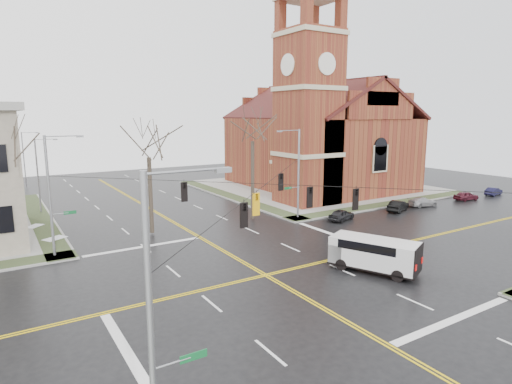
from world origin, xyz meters
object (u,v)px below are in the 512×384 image
streetlight_north_a (39,173)px  parked_car_a (341,215)px  signal_pole_ne (297,171)px  tree_nw_far (11,155)px  parked_car_d (466,196)px  cargo_van (371,252)px  signal_pole_sw (156,315)px  parked_car_b (398,206)px  tree_nw_near (149,152)px  signal_pole_nw (52,192)px  church (316,130)px  streetlight_north_b (25,157)px  tree_ne (253,136)px  parked_car_e (494,191)px  parked_car_c (423,202)px

streetlight_north_a → parked_car_a: bearing=-37.5°
signal_pole_ne → tree_nw_far: (-24.92, 1.72, 2.78)m
parked_car_d → tree_nw_far: bearing=90.9°
cargo_van → parked_car_a: 14.14m
signal_pole_sw → cargo_van: size_ratio=1.43×
cargo_van → parked_car_b: (16.40, 11.31, -0.72)m
parked_car_a → tree_nw_near: bearing=56.7°
signal_pole_ne → tree_nw_near: tree_nw_near is taller
signal_pole_nw → tree_nw_far: tree_nw_far is taller
church → parked_car_d: size_ratio=8.18×
streetlight_north_b → signal_pole_sw: bearing=-90.6°
signal_pole_nw → tree_nw_near: 8.76m
cargo_van → tree_ne: tree_ne is taller
streetlight_north_b → cargo_van: size_ratio=1.27×
parked_car_a → tree_nw_far: (-28.36, 4.72, 7.14)m
parked_car_e → parked_car_a: bearing=81.2°
streetlight_north_b → parked_car_b: 52.21m
streetlight_north_a → streetlight_north_b: same height
tree_nw_far → church: bearing=16.8°
streetlight_north_a → streetlight_north_b: bearing=90.0°
parked_car_b → parked_car_c: 4.48m
parked_car_a → tree_nw_far: 29.63m
tree_nw_far → signal_pole_ne: bearing=-4.0°
streetlight_north_b → cargo_van: (17.27, -51.03, -3.14)m
streetlight_north_a → parked_car_c: (38.14, -19.55, -3.94)m
church → parked_car_e: (16.72, -16.80, -7.91)m
parked_car_b → tree_nw_far: (-36.61, 4.94, 7.12)m
tree_nw_far → signal_pole_sw: bearing=-84.7°
signal_pole_sw → tree_nw_near: size_ratio=0.89×
cargo_van → parked_car_e: 36.57m
church → parked_car_c: church is taller
parked_car_e → tree_ne: 35.56m
streetlight_north_b → parked_car_b: streetlight_north_b is taller
streetlight_north_a → parked_car_e: 55.98m
cargo_van → signal_pole_nw: bearing=116.3°
parked_car_a → parked_car_b: (8.25, -0.22, 0.03)m
parked_car_a → parked_car_d: 20.42m
cargo_van → parked_car_e: size_ratio=1.98×
signal_pole_ne → parked_car_d: bearing=-8.6°
streetlight_north_b → parked_car_d: streetlight_north_b is taller
church → parked_car_e: 24.99m
tree_nw_near → streetlight_north_b: bearing=102.3°
parked_car_e → signal_pole_sw: bearing=102.6°
cargo_van → streetlight_north_a: bearing=94.4°
church → tree_nw_far: church is taller
signal_pole_ne → streetlight_north_a: bearing=143.1°
tree_nw_far → tree_ne: size_ratio=0.91×
streetlight_north_a → tree_nw_far: (-2.95, -14.78, 3.26)m
church → streetlight_north_b: church is taller
streetlight_north_a → signal_pole_nw: bearing=-92.3°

